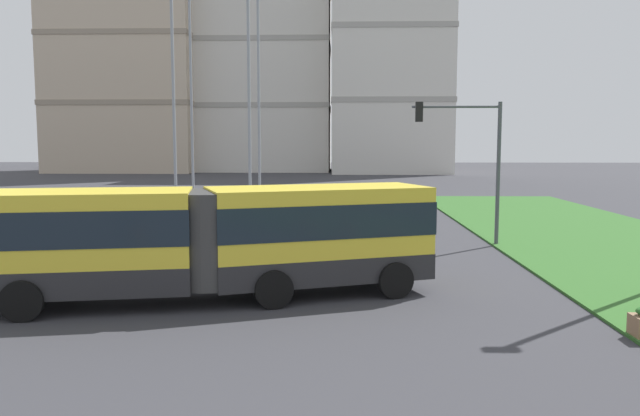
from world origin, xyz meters
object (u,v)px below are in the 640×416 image
traffic_light_far_right (470,147)px  apartment_tower_west (129,43)px  car_grey_wagon (191,220)px  apartment_tower_centre (389,39)px  articulated_bus (216,239)px

traffic_light_far_right → apartment_tower_west: apartment_tower_west is taller
car_grey_wagon → apartment_tower_west: bearing=110.5°
car_grey_wagon → apartment_tower_centre: 67.90m
traffic_light_far_right → apartment_tower_west: size_ratio=0.16×
traffic_light_far_right → apartment_tower_centre: 67.57m
car_grey_wagon → apartment_tower_west: (-23.96, 64.02, 17.80)m
car_grey_wagon → traffic_light_far_right: bearing=-9.1°
apartment_tower_west → apartment_tower_centre: bearing=-0.1°
articulated_bus → apartment_tower_west: 81.63m
car_grey_wagon → apartment_tower_west: size_ratio=0.12×
apartment_tower_west → car_grey_wagon: bearing=-69.5°
apartment_tower_centre → articulated_bus: bearing=-97.8°
articulated_bus → traffic_light_far_right: size_ratio=2.04×
traffic_light_far_right → apartment_tower_centre: (1.72, 65.88, 14.92)m
apartment_tower_west → apartment_tower_centre: size_ratio=0.98×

